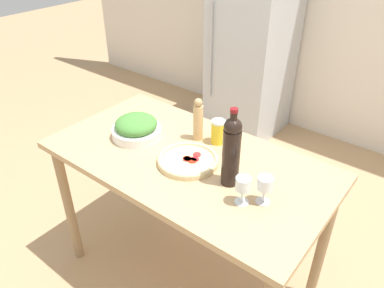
{
  "coord_description": "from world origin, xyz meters",
  "views": [
    {
      "loc": [
        0.97,
        -1.19,
        1.95
      ],
      "look_at": [
        0.0,
        0.04,
        0.95
      ],
      "focal_mm": 35.0,
      "sensor_mm": 36.0,
      "label": 1
    }
  ],
  "objects_px": {
    "salt_canister": "(218,132)",
    "wine_bottle": "(231,150)",
    "salad_bowl": "(136,128)",
    "wine_glass_near": "(243,185)",
    "pepper_mill": "(198,120)",
    "wine_glass_far": "(265,185)",
    "homemade_pizza": "(188,160)",
    "refrigerator": "(254,37)"
  },
  "relations": [
    {
      "from": "salt_canister",
      "to": "wine_bottle",
      "type": "bearing_deg",
      "value": -46.22
    },
    {
      "from": "salad_bowl",
      "to": "wine_bottle",
      "type": "bearing_deg",
      "value": -2.23
    },
    {
      "from": "wine_glass_near",
      "to": "salad_bowl",
      "type": "xyz_separation_m",
      "value": [
        -0.73,
        0.11,
        -0.04
      ]
    },
    {
      "from": "pepper_mill",
      "to": "wine_glass_far",
      "type": "bearing_deg",
      "value": -24.06
    },
    {
      "from": "wine_bottle",
      "to": "salad_bowl",
      "type": "distance_m",
      "value": 0.63
    },
    {
      "from": "homemade_pizza",
      "to": "wine_glass_near",
      "type": "bearing_deg",
      "value": -13.32
    },
    {
      "from": "wine_glass_near",
      "to": "homemade_pizza",
      "type": "xyz_separation_m",
      "value": [
        -0.36,
        0.08,
        -0.08
      ]
    },
    {
      "from": "refrigerator",
      "to": "homemade_pizza",
      "type": "distance_m",
      "value": 1.96
    },
    {
      "from": "wine_glass_near",
      "to": "pepper_mill",
      "type": "distance_m",
      "value": 0.54
    },
    {
      "from": "wine_bottle",
      "to": "salt_canister",
      "type": "distance_m",
      "value": 0.36
    },
    {
      "from": "pepper_mill",
      "to": "homemade_pizza",
      "type": "xyz_separation_m",
      "value": [
        0.1,
        -0.21,
        -0.1
      ]
    },
    {
      "from": "refrigerator",
      "to": "homemade_pizza",
      "type": "height_order",
      "value": "refrigerator"
    },
    {
      "from": "wine_glass_near",
      "to": "salt_canister",
      "type": "distance_m",
      "value": 0.48
    },
    {
      "from": "homemade_pizza",
      "to": "refrigerator",
      "type": "bearing_deg",
      "value": 111.08
    },
    {
      "from": "refrigerator",
      "to": "pepper_mill",
      "type": "distance_m",
      "value": 1.73
    },
    {
      "from": "salt_canister",
      "to": "pepper_mill",
      "type": "bearing_deg",
      "value": -161.52
    },
    {
      "from": "homemade_pizza",
      "to": "wine_bottle",
      "type": "bearing_deg",
      "value": -0.65
    },
    {
      "from": "refrigerator",
      "to": "homemade_pizza",
      "type": "bearing_deg",
      "value": -68.92
    },
    {
      "from": "refrigerator",
      "to": "homemade_pizza",
      "type": "relative_size",
      "value": 6.34
    },
    {
      "from": "refrigerator",
      "to": "salad_bowl",
      "type": "bearing_deg",
      "value": -79.57
    },
    {
      "from": "wine_bottle",
      "to": "salt_canister",
      "type": "xyz_separation_m",
      "value": [
        -0.24,
        0.25,
        -0.11
      ]
    },
    {
      "from": "refrigerator",
      "to": "pepper_mill",
      "type": "bearing_deg",
      "value": -69.48
    },
    {
      "from": "wine_glass_near",
      "to": "salt_canister",
      "type": "bearing_deg",
      "value": 137.02
    },
    {
      "from": "wine_bottle",
      "to": "wine_glass_near",
      "type": "height_order",
      "value": "wine_bottle"
    },
    {
      "from": "wine_bottle",
      "to": "pepper_mill",
      "type": "xyz_separation_m",
      "value": [
        -0.34,
        0.21,
        -0.06
      ]
    },
    {
      "from": "salt_canister",
      "to": "salad_bowl",
      "type": "bearing_deg",
      "value": -149.6
    },
    {
      "from": "homemade_pizza",
      "to": "salt_canister",
      "type": "bearing_deg",
      "value": 88.36
    },
    {
      "from": "salad_bowl",
      "to": "salt_canister",
      "type": "relative_size",
      "value": 2.04
    },
    {
      "from": "wine_bottle",
      "to": "pepper_mill",
      "type": "height_order",
      "value": "wine_bottle"
    },
    {
      "from": "wine_bottle",
      "to": "homemade_pizza",
      "type": "height_order",
      "value": "wine_bottle"
    },
    {
      "from": "refrigerator",
      "to": "pepper_mill",
      "type": "height_order",
      "value": "refrigerator"
    },
    {
      "from": "wine_glass_near",
      "to": "pepper_mill",
      "type": "relative_size",
      "value": 0.54
    },
    {
      "from": "homemade_pizza",
      "to": "pepper_mill",
      "type": "bearing_deg",
      "value": 115.22
    },
    {
      "from": "salad_bowl",
      "to": "salt_canister",
      "type": "xyz_separation_m",
      "value": [
        0.38,
        0.22,
        0.01
      ]
    },
    {
      "from": "homemade_pizza",
      "to": "salt_canister",
      "type": "height_order",
      "value": "salt_canister"
    },
    {
      "from": "refrigerator",
      "to": "salt_canister",
      "type": "height_order",
      "value": "refrigerator"
    },
    {
      "from": "wine_glass_near",
      "to": "pepper_mill",
      "type": "bearing_deg",
      "value": 147.33
    },
    {
      "from": "refrigerator",
      "to": "wine_bottle",
      "type": "xyz_separation_m",
      "value": [
        0.95,
        -1.83,
        0.12
      ]
    },
    {
      "from": "refrigerator",
      "to": "wine_glass_far",
      "type": "xyz_separation_m",
      "value": [
        1.13,
        -1.85,
        0.03
      ]
    },
    {
      "from": "wine_glass_near",
      "to": "salt_canister",
      "type": "height_order",
      "value": "salt_canister"
    },
    {
      "from": "wine_bottle",
      "to": "pepper_mill",
      "type": "relative_size",
      "value": 1.58
    },
    {
      "from": "pepper_mill",
      "to": "homemade_pizza",
      "type": "relative_size",
      "value": 0.8
    }
  ]
}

